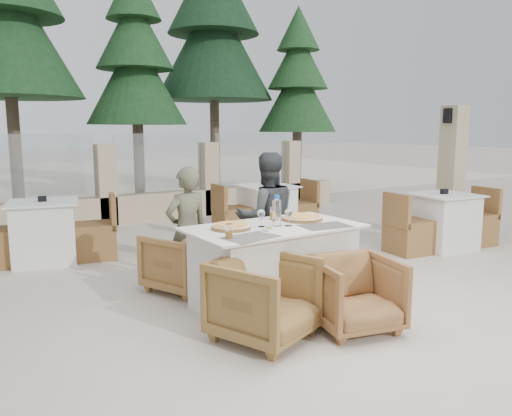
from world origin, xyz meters
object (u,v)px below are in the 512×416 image
armchair_near_left (265,299)px  bg_table_a (45,232)px  bg_table_c (442,221)px  pizza_left (231,227)px  diner_left (187,231)px  beer_glass_left (229,231)px  water_bottle (277,210)px  beer_glass_right (273,213)px  diner_right (267,218)px  bg_table_b (267,209)px  wine_glass_centre (261,217)px  olive_dish (269,230)px  pizza_right (302,218)px  armchair_far_left (183,261)px  dining_table (274,267)px  wine_glass_near (289,216)px  armchair_near_right (355,294)px  armchair_far_right (245,252)px

armchair_near_left → bg_table_a: size_ratio=0.45×
armchair_near_left → bg_table_c: (3.78, 1.13, 0.05)m
pizza_left → diner_left: diner_left is taller
beer_glass_left → diner_left: size_ratio=0.10×
water_bottle → bg_table_a: (-1.50, 2.85, -0.53)m
beer_glass_left → bg_table_c: 4.00m
beer_glass_right → diner_right: bearing=63.3°
diner_left → bg_table_c: 3.81m
diner_left → bg_table_b: bearing=-146.4°
wine_glass_centre → olive_dish: size_ratio=1.67×
wine_glass_centre → bg_table_a: bearing=115.7°
wine_glass_centre → diner_right: diner_right is taller
beer_glass_right → bg_table_c: (3.10, 0.29, -0.45)m
bg_table_b → wine_glass_centre: bearing=-120.6°
beer_glass_left → diner_left: bearing=84.2°
pizza_right → armchair_far_left: (-0.91, 0.82, -0.49)m
dining_table → wine_glass_near: wine_glass_near is taller
pizza_left → diner_left: 0.70m
diner_left → bg_table_b: size_ratio=0.79×
beer_glass_left → armchair_near_right: size_ratio=0.18×
wine_glass_near → armchair_near_left: (-0.61, -0.50, -0.53)m
dining_table → armchair_near_left: size_ratio=2.19×
diner_left → bg_table_a: 2.30m
water_bottle → armchair_far_left: size_ratio=0.43×
dining_table → pizza_left: size_ratio=4.52×
diner_right → pizza_left: bearing=55.6°
bg_table_b → pizza_left: bearing=-125.0°
dining_table → pizza_right: (0.41, 0.10, 0.41)m
pizza_right → bg_table_c: 2.94m
armchair_near_right → diner_right: bearing=98.6°
pizza_left → armchair_far_right: bearing=51.3°
diner_right → bg_table_a: (-1.86, 2.18, -0.32)m
beer_glass_right → diner_left: diner_left is taller
dining_table → water_bottle: bearing=4.9°
armchair_near_right → bg_table_b: (1.61, 3.60, 0.08)m
bg_table_a → olive_dish: bearing=-53.1°
armchair_far_right → armchair_near_left: size_ratio=0.90×
pizza_left → wine_glass_centre: bearing=-11.6°
beer_glass_right → bg_table_c: beer_glass_right is taller
beer_glass_left → armchair_far_right: size_ratio=0.19×
armchair_far_right → diner_left: 0.85m
water_bottle → armchair_near_right: water_bottle is taller
dining_table → diner_right: size_ratio=1.13×
pizza_left → bg_table_b: size_ratio=0.22×
beer_glass_left → armchair_near_right: beer_glass_left is taller
bg_table_a → bg_table_c: size_ratio=1.00×
beer_glass_right → diner_left: 0.88m
pizza_left → armchair_far_right: pizza_left is taller
pizza_right → bg_table_b: (1.45, 2.69, -0.41)m
armchair_far_left → diner_right: bearing=142.4°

